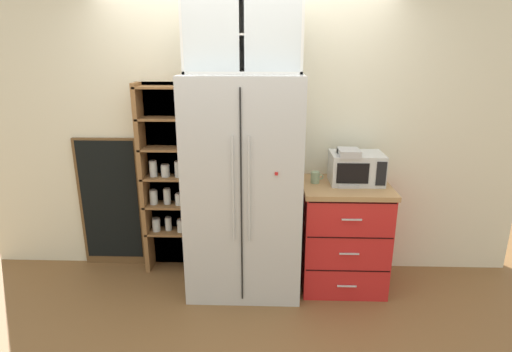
# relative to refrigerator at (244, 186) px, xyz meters

# --- Properties ---
(ground_plane) EXTENTS (10.69, 10.69, 0.00)m
(ground_plane) POSITION_rel_refrigerator_xyz_m (-0.00, 0.00, -0.93)
(ground_plane) COLOR brown
(wall_back_cream) EXTENTS (4.99, 0.10, 2.55)m
(wall_back_cream) POSITION_rel_refrigerator_xyz_m (-0.00, 0.40, 0.35)
(wall_back_cream) COLOR silver
(wall_back_cream) RESTS_ON ground
(refrigerator) EXTENTS (0.94, 0.73, 1.85)m
(refrigerator) POSITION_rel_refrigerator_xyz_m (0.00, 0.00, 0.00)
(refrigerator) COLOR silver
(refrigerator) RESTS_ON ground
(pantry_shelf_column) EXTENTS (0.48, 0.24, 1.76)m
(pantry_shelf_column) POSITION_rel_refrigerator_xyz_m (-0.73, 0.30, -0.04)
(pantry_shelf_column) COLOR brown
(pantry_shelf_column) RESTS_ON ground
(counter_cabinet) EXTENTS (0.74, 0.64, 0.94)m
(counter_cabinet) POSITION_rel_refrigerator_xyz_m (0.86, 0.05, -0.46)
(counter_cabinet) COLOR red
(counter_cabinet) RESTS_ON ground
(microwave) EXTENTS (0.44, 0.33, 0.26)m
(microwave) POSITION_rel_refrigerator_xyz_m (0.95, 0.10, 0.14)
(microwave) COLOR silver
(microwave) RESTS_ON counter_cabinet
(coffee_maker) EXTENTS (0.17, 0.20, 0.31)m
(coffee_maker) POSITION_rel_refrigerator_xyz_m (0.86, 0.06, 0.17)
(coffee_maker) COLOR #B7B7BC
(coffee_maker) RESTS_ON counter_cabinet
(mug_sage) EXTENTS (0.11, 0.07, 0.10)m
(mug_sage) POSITION_rel_refrigerator_xyz_m (0.60, 0.08, 0.06)
(mug_sage) COLOR #8CA37F
(mug_sage) RESTS_ON counter_cabinet
(bottle_amber) EXTENTS (0.06, 0.06, 0.28)m
(bottle_amber) POSITION_rel_refrigerator_xyz_m (0.86, 0.07, 0.13)
(bottle_amber) COLOR brown
(bottle_amber) RESTS_ON counter_cabinet
(bottle_cobalt) EXTENTS (0.06, 0.06, 0.28)m
(bottle_cobalt) POSITION_rel_refrigerator_xyz_m (0.86, 0.00, 0.13)
(bottle_cobalt) COLOR navy
(bottle_cobalt) RESTS_ON counter_cabinet
(upper_cabinet) EXTENTS (0.90, 0.32, 0.57)m
(upper_cabinet) POSITION_rel_refrigerator_xyz_m (-0.00, 0.05, 1.21)
(upper_cabinet) COLOR silver
(upper_cabinet) RESTS_ON refrigerator
(chalkboard_menu) EXTENTS (0.60, 0.04, 1.26)m
(chalkboard_menu) POSITION_rel_refrigerator_xyz_m (-1.29, 0.33, -0.29)
(chalkboard_menu) COLOR brown
(chalkboard_menu) RESTS_ON ground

